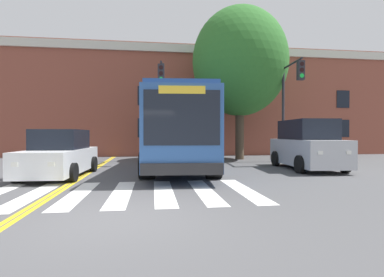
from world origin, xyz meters
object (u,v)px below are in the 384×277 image
(car_red_behind_bus, at_px, (175,144))
(street_tree_curbside_large, at_px, (240,62))
(traffic_light_overhead, at_px, (162,95))
(city_bus, at_px, (179,130))
(car_white_near_lane, at_px, (60,155))
(car_silver_far_lane, at_px, (307,146))
(traffic_light_near_corner, at_px, (290,93))

(car_red_behind_bus, height_order, street_tree_curbside_large, street_tree_curbside_large)
(car_red_behind_bus, xyz_separation_m, traffic_light_overhead, (-1.32, -7.13, 3.06))
(city_bus, distance_m, car_white_near_lane, 5.31)
(car_white_near_lane, height_order, car_silver_far_lane, car_silver_far_lane)
(city_bus, xyz_separation_m, street_tree_curbside_large, (4.45, 4.80, 4.52))
(traffic_light_near_corner, bearing_deg, car_silver_far_lane, -100.18)
(car_silver_far_lane, bearing_deg, traffic_light_overhead, 148.56)
(city_bus, xyz_separation_m, car_silver_far_lane, (5.94, -1.02, -0.73))
(car_silver_far_lane, relative_size, traffic_light_near_corner, 0.82)
(city_bus, height_order, car_white_near_lane, city_bus)
(car_red_behind_bus, relative_size, street_tree_curbside_large, 0.44)
(city_bus, xyz_separation_m, traffic_light_near_corner, (6.44, 1.77, 2.11))
(car_silver_far_lane, height_order, traffic_light_overhead, traffic_light_overhead)
(car_red_behind_bus, height_order, traffic_light_overhead, traffic_light_overhead)
(street_tree_curbside_large, bearing_deg, car_white_near_lane, -143.94)
(car_red_behind_bus, xyz_separation_m, traffic_light_near_corner, (5.80, -8.38, 3.10))
(car_silver_far_lane, bearing_deg, car_white_near_lane, -175.04)
(city_bus, distance_m, traffic_light_near_corner, 7.00)
(car_silver_far_lane, relative_size, traffic_light_overhead, 0.81)
(city_bus, relative_size, car_silver_far_lane, 2.22)
(car_silver_far_lane, xyz_separation_m, street_tree_curbside_large, (-1.49, 5.82, 5.25))
(car_red_behind_bus, bearing_deg, traffic_light_overhead, -100.48)
(city_bus, relative_size, street_tree_curbside_large, 1.08)
(city_bus, distance_m, car_red_behind_bus, 10.22)
(car_white_near_lane, relative_size, traffic_light_near_corner, 0.81)
(traffic_light_near_corner, relative_size, traffic_light_overhead, 0.99)
(car_silver_far_lane, bearing_deg, street_tree_curbside_large, 104.34)
(car_silver_far_lane, distance_m, traffic_light_near_corner, 4.01)
(car_red_behind_bus, xyz_separation_m, street_tree_curbside_large, (3.81, -5.35, 5.51))
(traffic_light_overhead, xyz_separation_m, street_tree_curbside_large, (5.13, 1.78, 2.46))
(car_white_near_lane, distance_m, street_tree_curbside_large, 12.74)
(car_white_near_lane, xyz_separation_m, car_red_behind_bus, (5.47, 12.11, 0.01))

